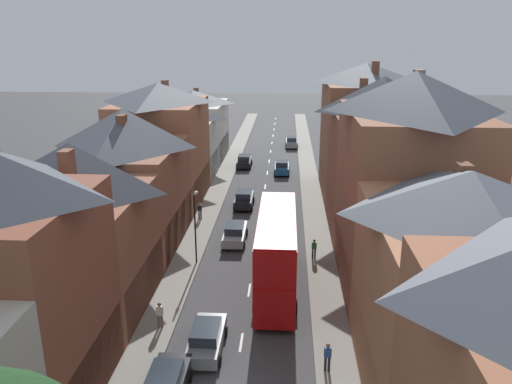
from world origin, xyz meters
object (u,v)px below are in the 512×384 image
Objects in this scene: pedestrian_mid_right at (314,248)px; pedestrian_far_left at (200,210)px; car_near_silver at (244,161)px; street_lamp at (195,223)px; car_parked_right_a at (235,233)px; car_mid_white at (282,167)px; car_near_blue at (244,199)px; car_parked_right_b at (166,384)px; car_parked_left_a at (206,338)px; car_far_grey at (292,142)px; pedestrian_mid_left at (160,314)px; pedestrian_near_right at (328,356)px; double_decker_bus_lead at (276,252)px.

pedestrian_far_left is at bearing 141.72° from pedestrian_mid_right.
street_lamp is (-1.15, -28.68, 2.43)m from car_near_silver.
car_parked_right_a is 21.78m from car_mid_white.
street_lamp is at bearing -100.61° from car_near_blue.
street_lamp is (-1.15, 14.63, 2.41)m from car_parked_right_b.
car_near_silver is at bearing 91.89° from car_parked_left_a.
pedestrian_far_left reaches higher than car_far_grey.
car_parked_left_a is at bearing -95.39° from car_far_grey.
car_near_blue is at bearing 82.19° from pedestrian_mid_left.
street_lamp reaches higher than pedestrian_mid_right.
pedestrian_near_right is at bearing -79.37° from car_near_silver.
double_decker_bus_lead is 17.32m from car_near_blue.
car_parked_right_a is 2.81× the size of pedestrian_mid_left.
car_parked_right_a is 1.10× the size of car_parked_right_b.
car_mid_white is at bearing 94.20° from pedestrian_near_right.
car_far_grey is 0.78× the size of street_lamp.
pedestrian_near_right is 1.00× the size of pedestrian_mid_right.
pedestrian_mid_right is at bearing -87.93° from car_far_grey.
street_lamp is (1.28, -8.98, 2.21)m from pedestrian_far_left.
pedestrian_mid_right is (-0.03, 13.27, 0.00)m from pedestrian_near_right.
pedestrian_mid_left is at bearing -102.93° from car_parked_right_a.
pedestrian_far_left is at bearing 95.88° from car_parked_right_b.
car_parked_right_b reaches higher than car_parked_right_a.
car_near_blue is (-3.59, 16.83, -1.97)m from double_decker_bus_lead.
pedestrian_mid_left is (-1.71, -37.56, 0.22)m from car_near_silver.
car_mid_white is at bearing 96.36° from pedestrian_mid_right.
street_lamp reaches higher than car_near_silver.
car_parked_left_a is 14.99m from car_parked_right_a.
car_near_silver reaches higher than car_parked_right_a.
pedestrian_mid_right is at bearing 46.59° from pedestrian_mid_left.
car_far_grey is (4.90, 36.90, 0.02)m from car_parked_right_a.
car_far_grey is at bearing 84.61° from car_parked_left_a.
car_far_grey is at bearing 83.66° from car_parked_right_b.
car_parked_right_a is (0.00, 14.99, 0.01)m from car_parked_left_a.
street_lamp is (0.56, 8.88, 2.21)m from pedestrian_mid_left.
pedestrian_mid_left is at bearing -142.17° from double_decker_bus_lead.
street_lamp is at bearing -92.30° from car_near_silver.
car_parked_left_a is at bearing -118.35° from pedestrian_mid_right.
car_near_blue is at bearing -105.90° from car_mid_white.
double_decker_bus_lead reaches higher than pedestrian_mid_left.
street_lamp reaches higher than car_parked_right_b.
pedestrian_mid_left is 1.00× the size of pedestrian_far_left.
car_parked_right_a is at bearing -86.96° from car_near_silver.
car_near_blue is 1.00× the size of car_parked_right_b.
car_parked_right_b is (-4.90, -40.34, -0.01)m from car_mid_white.
pedestrian_mid_right is at bearing 6.60° from street_lamp.
car_mid_white is at bearing -31.23° from car_near_silver.
car_mid_white is (4.90, -2.97, 0.03)m from car_near_silver.
car_far_grey is at bearing 79.87° from street_lamp.
car_parked_right_b is at bearing -73.41° from pedestrian_mid_left.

